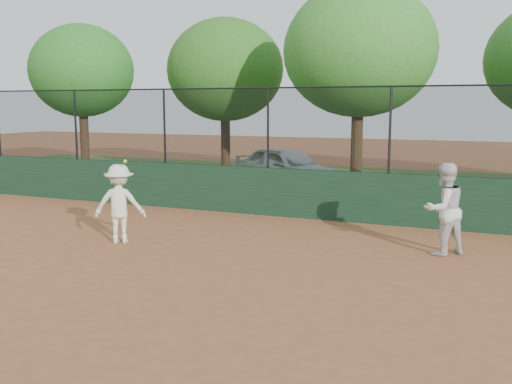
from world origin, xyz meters
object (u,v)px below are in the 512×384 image
at_px(player_second, 444,209).
at_px(tree_0, 82,71).
at_px(player_main, 120,204).
at_px(tree_1, 225,70).
at_px(parked_car, 286,168).
at_px(tree_2, 359,51).

bearing_deg(player_second, tree_0, -71.46).
relative_size(player_second, player_main, 1.00).
bearing_deg(player_main, tree_0, 132.79).
xyz_separation_m(player_second, player_main, (-6.09, -1.58, -0.06)).
bearing_deg(tree_1, player_second, -45.10).
bearing_deg(tree_1, parked_car, -32.21).
height_order(player_main, tree_0, tree_0).
height_order(player_second, player_main, same).
height_order(parked_car, player_second, player_second).
xyz_separation_m(player_main, tree_0, (-8.21, 8.87, 3.27)).
bearing_deg(player_second, parked_car, -95.14).
bearing_deg(parked_car, tree_1, 84.25).
height_order(tree_0, tree_1, tree_1).
distance_m(player_main, tree_0, 12.52).
relative_size(player_main, tree_0, 0.29).
distance_m(player_second, tree_1, 12.95).
distance_m(player_main, tree_1, 11.31).
height_order(parked_car, tree_2, tree_2).
relative_size(player_second, tree_0, 0.29).
height_order(parked_car, tree_0, tree_0).
relative_size(player_main, tree_1, 0.29).
relative_size(parked_car, player_second, 2.39).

